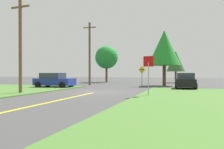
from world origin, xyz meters
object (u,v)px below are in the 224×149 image
car_on_crossroad (185,81)px  oak_tree_right (106,57)px  parked_car_near_building (54,80)px  utility_pole_mid (90,53)px  stop_sign (148,68)px  pine_tree_center (164,48)px  oak_tree_left (176,61)px  utility_pole_near (20,45)px  direction_sign (142,74)px

car_on_crossroad → oak_tree_right: oak_tree_right is taller
parked_car_near_building → oak_tree_right: bearing=85.8°
utility_pole_mid → oak_tree_right: size_ratio=1.32×
stop_sign → car_on_crossroad: (2.46, 8.33, -1.15)m
utility_pole_mid → pine_tree_center: bearing=8.8°
parked_car_near_building → utility_pole_mid: (1.73, 5.76, 3.49)m
car_on_crossroad → oak_tree_right: 18.53m
oak_tree_left → oak_tree_right: size_ratio=0.82×
oak_tree_left → stop_sign: bearing=-92.5°
utility_pole_near → utility_pole_mid: utility_pole_mid is taller
utility_pole_near → direction_sign: (7.38, 11.91, -2.31)m
car_on_crossroad → utility_pole_near: bearing=125.3°
utility_pole_mid → car_on_crossroad: bearing=-15.9°
oak_tree_right → parked_car_near_building: bearing=-93.1°
stop_sign → oak_tree_left: size_ratio=0.54×
utility_pole_mid → oak_tree_right: utility_pole_mid is taller
utility_pole_near → car_on_crossroad: bearing=37.6°
direction_sign → oak_tree_left: bearing=74.0°
stop_sign → pine_tree_center: size_ratio=0.40×
utility_pole_mid → oak_tree_left: utility_pole_mid is taller
stop_sign → utility_pole_mid: (-9.63, 11.77, 2.35)m
direction_sign → oak_tree_right: size_ratio=0.39×
utility_pole_near → oak_tree_left: bearing=65.7°
direction_sign → stop_sign: bearing=-77.3°
car_on_crossroad → direction_sign: bearing=61.2°
utility_pole_near → utility_pole_mid: bearing=89.2°
utility_pole_mid → oak_tree_right: 9.34m
utility_pole_mid → oak_tree_left: size_ratio=1.60×
parked_car_near_building → direction_sign: (8.93, 4.76, 0.71)m
oak_tree_left → pine_tree_center: size_ratio=0.74×
utility_pole_near → utility_pole_mid: 12.92m
utility_pole_near → direction_sign: 14.20m
utility_pole_mid → direction_sign: (7.20, -1.00, -2.78)m
utility_pole_near → oak_tree_right: size_ratio=1.17×
parked_car_near_building → direction_sign: bearing=27.0°
oak_tree_right → utility_pole_near: bearing=-88.2°
stop_sign → oak_tree_left: oak_tree_left is taller
pine_tree_center → oak_tree_right: 13.08m
utility_pole_mid → direction_sign: bearing=-7.9°
stop_sign → oak_tree_right: (-10.53, 21.07, 2.36)m
parked_car_near_building → utility_pole_near: (1.55, -7.14, 3.02)m
oak_tree_left → pine_tree_center: (-1.05, -9.53, 1.25)m
car_on_crossroad → pine_tree_center: (-2.51, 4.93, 3.96)m
utility_pole_near → direction_sign: utility_pole_near is taller
car_on_crossroad → oak_tree_left: (-1.45, 14.46, 2.71)m
utility_pole_mid → utility_pole_near: bearing=-90.8°
oak_tree_left → car_on_crossroad: bearing=-84.3°
car_on_crossroad → utility_pole_mid: bearing=71.8°
parked_car_near_building → direction_sign: 10.14m
direction_sign → pine_tree_center: 4.74m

